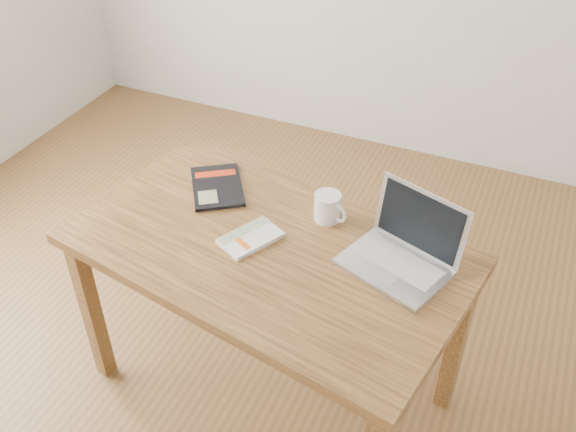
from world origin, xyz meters
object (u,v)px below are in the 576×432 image
at_px(desk, 268,265).
at_px(white_guidebook, 251,238).
at_px(coffee_mug, 328,207).
at_px(laptop, 403,251).
at_px(black_guidebook, 217,186).

bearing_deg(desk, white_guidebook, -174.36).
bearing_deg(coffee_mug, white_guidebook, -109.97).
height_order(desk, laptop, laptop).
distance_m(black_guidebook, coffee_mug, 0.45).
xyz_separation_m(white_guidebook, coffee_mug, (0.20, 0.21, 0.04)).
bearing_deg(white_guidebook, black_guidebook, 165.19).
distance_m(desk, laptop, 0.47).
distance_m(desk, coffee_mug, 0.29).
relative_size(desk, white_guidebook, 6.06).
bearing_deg(laptop, white_guidebook, -149.36).
xyz_separation_m(desk, white_guidebook, (-0.06, 0.01, 0.10)).
relative_size(white_guidebook, laptop, 0.60).
height_order(desk, black_guidebook, black_guidebook).
bearing_deg(black_guidebook, white_guidebook, -75.34).
bearing_deg(black_guidebook, desk, -69.66).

